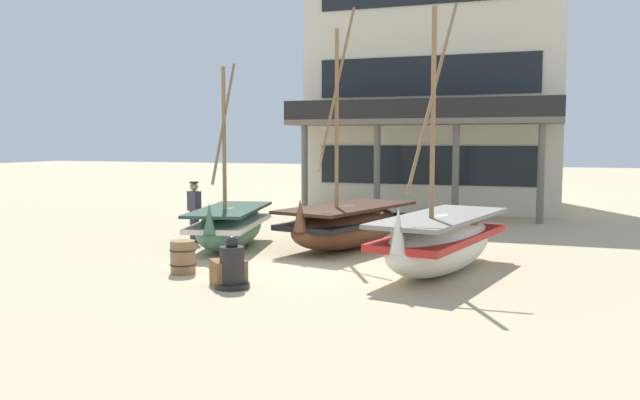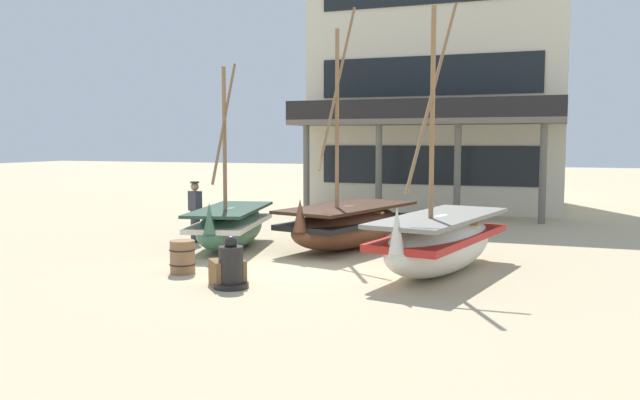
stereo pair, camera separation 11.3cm
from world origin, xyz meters
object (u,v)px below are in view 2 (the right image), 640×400
at_px(fisherman_by_hull, 195,212).
at_px(wooden_barrel, 183,257).
at_px(fishing_boat_far_right, 348,224).
at_px(cargo_crate, 228,273).
at_px(fishing_boat_centre_large, 440,241).
at_px(harbor_building_main, 443,83).
at_px(capstan_winch, 231,267).
at_px(fishing_boat_near_left, 230,225).

xyz_separation_m(fisherman_by_hull, wooden_barrel, (1.95, -3.78, -0.48)).
height_order(fishing_boat_far_right, cargo_crate, fishing_boat_far_right).
bearing_deg(fisherman_by_hull, wooden_barrel, -62.70).
relative_size(fishing_boat_centre_large, cargo_crate, 9.44).
bearing_deg(harbor_building_main, capstan_winch, -93.45).
xyz_separation_m(fishing_boat_near_left, capstan_winch, (2.21, -4.14, -0.19)).
xyz_separation_m(fishing_boat_near_left, cargo_crate, (2.05, -3.99, -0.34)).
bearing_deg(fishing_boat_far_right, fishing_boat_centre_large, -40.47).
distance_m(fisherman_by_hull, capstan_winch, 5.88).
bearing_deg(wooden_barrel, fisherman_by_hull, 117.30).
height_order(cargo_crate, harbor_building_main, harbor_building_main).
relative_size(fishing_boat_near_left, cargo_crate, 7.95).
relative_size(fisherman_by_hull, cargo_crate, 2.77).
bearing_deg(harbor_building_main, cargo_crate, -94.00).
height_order(fishing_boat_near_left, capstan_winch, fishing_boat_near_left).
xyz_separation_m(fishing_boat_far_right, cargo_crate, (-0.83, -5.05, -0.37)).
height_order(fishing_boat_near_left, fishing_boat_far_right, fishing_boat_far_right).
bearing_deg(cargo_crate, wooden_barrel, 153.58).
height_order(wooden_barrel, cargo_crate, wooden_barrel).
xyz_separation_m(fisherman_by_hull, cargo_crate, (3.41, -4.50, -0.58)).
bearing_deg(fishing_boat_centre_large, harbor_building_main, 99.63).
height_order(fishing_boat_centre_large, capstan_winch, fishing_boat_centre_large).
xyz_separation_m(fishing_boat_centre_large, cargo_crate, (-3.65, -2.65, -0.43)).
height_order(fishing_boat_centre_large, fisherman_by_hull, fishing_boat_centre_large).
distance_m(wooden_barrel, cargo_crate, 1.63).
bearing_deg(harbor_building_main, wooden_barrel, -99.20).
xyz_separation_m(fishing_boat_centre_large, harbor_building_main, (-2.45, 14.45, 4.54)).
bearing_deg(fisherman_by_hull, fishing_boat_far_right, 7.37).
relative_size(fishing_boat_far_right, capstan_winch, 6.16).
bearing_deg(capstan_winch, fisherman_by_hull, 127.45).
bearing_deg(cargo_crate, fisherman_by_hull, 127.11).
bearing_deg(fishing_boat_far_right, cargo_crate, -99.33).
relative_size(capstan_winch, wooden_barrel, 1.44).
height_order(capstan_winch, harbor_building_main, harbor_building_main).
distance_m(fisherman_by_hull, cargo_crate, 5.68).
bearing_deg(cargo_crate, fishing_boat_centre_large, 35.96).
bearing_deg(fishing_boat_near_left, harbor_building_main, 76.10).
bearing_deg(fishing_boat_far_right, fisherman_by_hull, -172.63).
xyz_separation_m(fishing_boat_near_left, fishing_boat_centre_large, (5.70, -1.34, 0.09)).
height_order(fisherman_by_hull, cargo_crate, fisherman_by_hull).
height_order(fishing_boat_near_left, fisherman_by_hull, fishing_boat_near_left).
height_order(capstan_winch, cargo_crate, capstan_winch).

